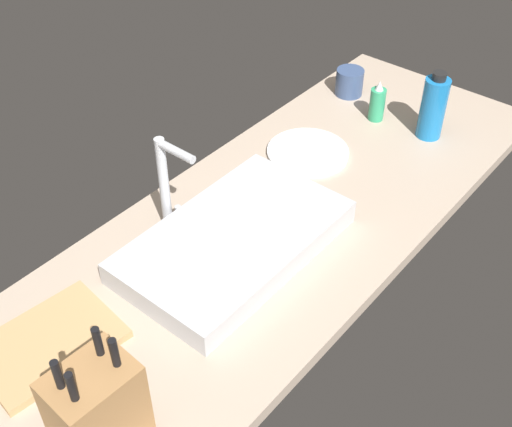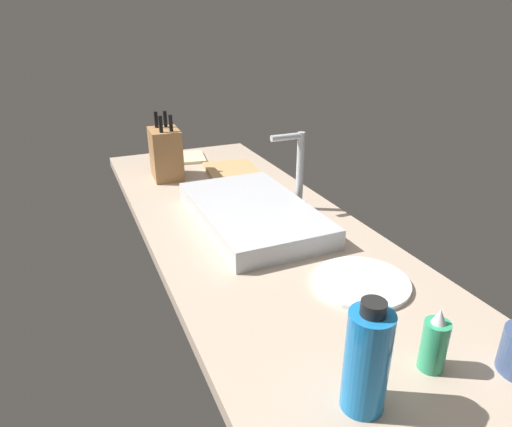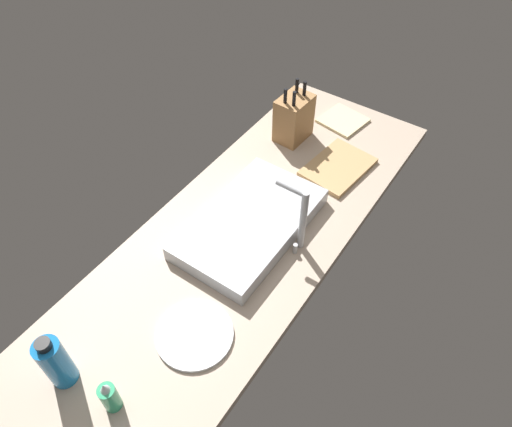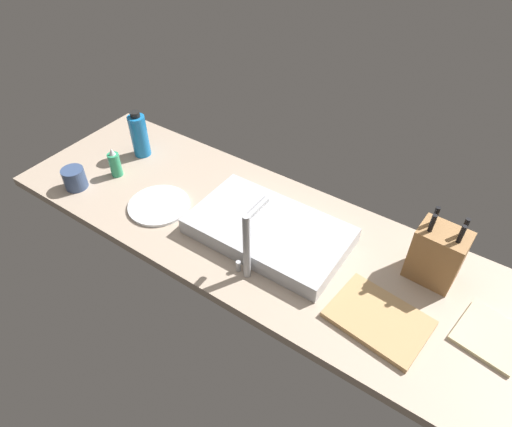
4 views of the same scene
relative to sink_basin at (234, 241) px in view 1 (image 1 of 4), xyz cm
name	(u,v)px [view 1 (image 1 of 4)]	position (x,y,z in cm)	size (l,w,h in cm)	color
countertop_slab	(258,240)	(7.69, -0.71, -4.76)	(192.97, 63.40, 3.50)	tan
sink_basin	(234,241)	(0.00, 0.00, 0.00)	(54.09, 31.71, 6.03)	#B7BABF
faucet	(167,180)	(-3.53, 17.19, 11.75)	(5.50, 11.55, 25.72)	#B7BABF
knife_block	(97,409)	(-51.85, -14.46, 6.82)	(15.26, 11.71, 25.42)	#9E7042
cutting_board	(49,343)	(-45.19, 10.74, -2.11)	(27.60, 19.79, 1.80)	tan
soap_bottle	(377,103)	(70.73, 5.08, 2.45)	(4.64, 4.64, 12.74)	#2D9966
water_bottle	(433,107)	(72.87, -11.47, 6.42)	(7.20, 7.20, 20.35)	#1970B7
dinner_plate	(308,152)	(42.89, 9.98, -2.41)	(23.06, 23.06, 1.20)	white
coffee_mug	(349,82)	(78.00, 19.61, 1.17)	(8.67, 8.67, 8.36)	#384C75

